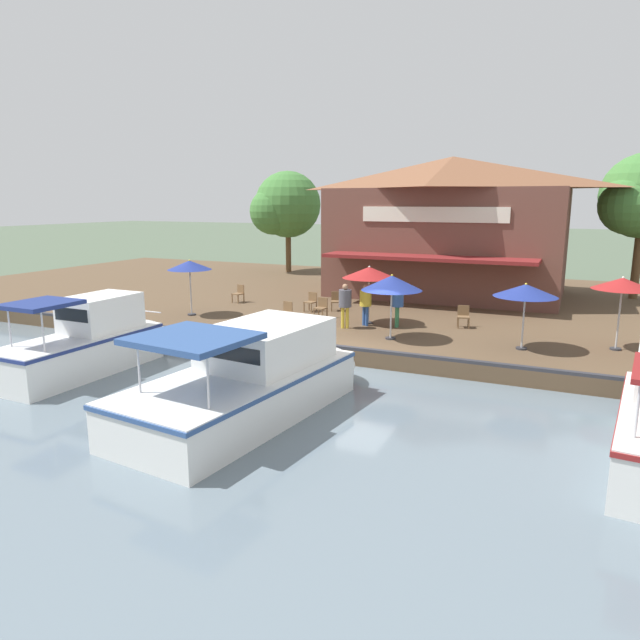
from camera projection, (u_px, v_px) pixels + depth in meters
name	position (u px, v px, depth m)	size (l,w,h in m)	color
ground_plane	(352.00, 368.00, 18.86)	(220.00, 220.00, 0.00)	#4C5B47
quay_deck	(432.00, 305.00, 28.60)	(22.00, 56.00, 0.60)	brown
quay_edge_fender	(353.00, 348.00, 18.82)	(0.20, 50.40, 0.10)	#2D2D33
waterfront_restaurant	(450.00, 225.00, 29.74)	(9.68, 11.91, 7.06)	brown
patio_umbrella_near_quay_edge	(190.00, 265.00, 24.15)	(1.86, 1.86, 2.40)	#B7B7B7
patio_umbrella_mid_patio_right	(623.00, 284.00, 18.41)	(1.88, 1.88, 2.44)	#B7B7B7
patio_umbrella_far_corner	(392.00, 283.00, 19.91)	(2.14, 2.14, 2.32)	#B7B7B7
patio_umbrella_mid_patio_left	(526.00, 291.00, 18.52)	(2.05, 2.05, 2.22)	#B7B7B7
patio_umbrella_back_row	(369.00, 273.00, 22.48)	(2.14, 2.14, 2.32)	#B7B7B7
cafe_chair_beside_entrance	(239.00, 293.00, 27.61)	(0.53, 0.53, 0.85)	brown
cafe_chair_back_row_seat	(321.00, 307.00, 23.91)	(0.47, 0.47, 0.85)	brown
cafe_chair_mid_patio	(286.00, 311.00, 23.00)	(0.51, 0.51, 0.85)	brown
cafe_chair_under_first_umbrella	(336.00, 300.00, 25.52)	(0.57, 0.57, 0.85)	brown
cafe_chair_facing_river	(311.00, 301.00, 25.35)	(0.50, 0.50, 0.85)	brown
cafe_chair_far_corner_seat	(463.00, 315.00, 22.11)	(0.54, 0.54, 0.85)	brown
person_mid_patio	(397.00, 300.00, 22.06)	(0.47, 0.47, 1.68)	#337547
person_at_quay_edge	(345.00, 300.00, 21.84)	(0.49, 0.49, 1.73)	gold
person_near_entrance	(366.00, 300.00, 22.30)	(0.46, 0.46, 1.64)	#2D5193
motorboat_nearest_quay	(96.00, 342.00, 18.43)	(6.34, 2.09, 2.49)	white
motorboat_far_downstream	(260.00, 377.00, 14.87)	(8.20, 3.70, 2.44)	white
tree_behind_restaurant	(284.00, 206.00, 38.74)	(4.71, 4.48, 6.84)	brown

